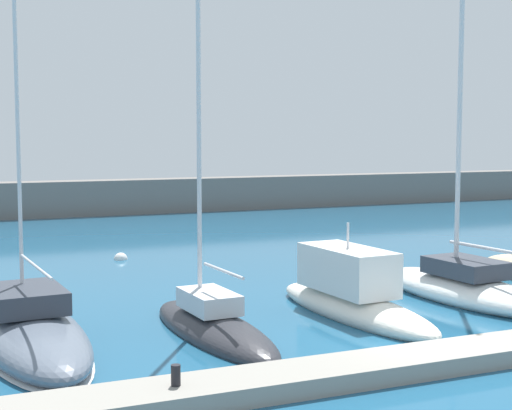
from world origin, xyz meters
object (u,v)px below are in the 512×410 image
sailboat_slate_nearest (27,329)px  dock_bollard (176,375)px  sailboat_charcoal_second (213,326)px  motorboat_ivory_third (351,294)px  sailboat_white_fourth (463,285)px  mooring_buoy_white (121,259)px

sailboat_slate_nearest → dock_bollard: 6.61m
sailboat_charcoal_second → motorboat_ivory_third: size_ratio=1.52×
sailboat_slate_nearest → motorboat_ivory_third: 9.69m
motorboat_ivory_third → sailboat_white_fourth: sailboat_white_fourth is taller
sailboat_slate_nearest → mooring_buoy_white: sailboat_slate_nearest is taller
sailboat_charcoal_second → sailboat_white_fourth: size_ratio=0.85×
motorboat_ivory_third → dock_bollard: bearing=123.0°
mooring_buoy_white → dock_bollard: size_ratio=1.41×
mooring_buoy_white → dock_bollard: 19.21m
sailboat_white_fourth → mooring_buoy_white: (-8.70, 12.96, -0.49)m
sailboat_slate_nearest → sailboat_charcoal_second: (4.90, -1.17, -0.15)m
motorboat_ivory_third → sailboat_slate_nearest: bearing=82.3°
sailboat_charcoal_second → dock_bollard: bearing=149.0°
sailboat_slate_nearest → sailboat_charcoal_second: size_ratio=1.53×
sailboat_white_fourth → sailboat_charcoal_second: bearing=91.2°
sailboat_charcoal_second → dock_bollard: (-2.69, -5.06, 0.43)m
sailboat_white_fourth → motorboat_ivory_third: bearing=90.7°
sailboat_charcoal_second → sailboat_white_fourth: bearing=-87.7°
sailboat_white_fourth → sailboat_slate_nearest: bearing=84.7°
sailboat_charcoal_second → mooring_buoy_white: sailboat_charcoal_second is taller
sailboat_slate_nearest → dock_bollard: bearing=-163.7°
dock_bollard → motorboat_ivory_third: bearing=36.6°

